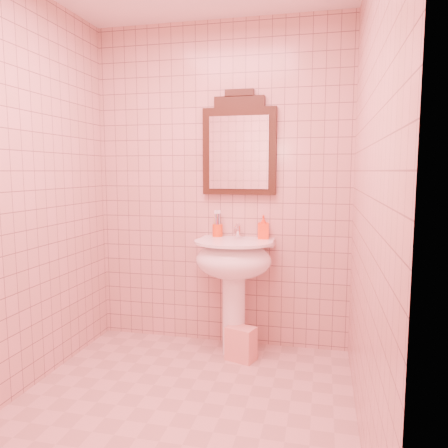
% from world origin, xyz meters
% --- Properties ---
extents(floor, '(2.20, 2.20, 0.00)m').
position_xyz_m(floor, '(0.00, 0.00, 0.00)').
color(floor, tan).
rests_on(floor, ground).
extents(back_wall, '(2.00, 0.02, 2.50)m').
position_xyz_m(back_wall, '(0.00, 1.10, 1.25)').
color(back_wall, '#CC968E').
rests_on(back_wall, floor).
extents(pedestal_sink, '(0.58, 0.58, 0.86)m').
position_xyz_m(pedestal_sink, '(0.15, 0.87, 0.66)').
color(pedestal_sink, white).
rests_on(pedestal_sink, floor).
extents(faucet, '(0.04, 0.16, 0.11)m').
position_xyz_m(faucet, '(0.15, 1.01, 0.92)').
color(faucet, white).
rests_on(faucet, pedestal_sink).
extents(mirror, '(0.56, 0.06, 0.79)m').
position_xyz_m(mirror, '(0.15, 1.07, 1.56)').
color(mirror, black).
rests_on(mirror, back_wall).
extents(toothbrush_cup, '(0.08, 0.08, 0.18)m').
position_xyz_m(toothbrush_cup, '(-0.01, 1.04, 0.92)').
color(toothbrush_cup, red).
rests_on(toothbrush_cup, pedestal_sink).
extents(soap_dispenser, '(0.09, 0.09, 0.18)m').
position_xyz_m(soap_dispenser, '(0.35, 1.01, 0.95)').
color(soap_dispenser, '#F63B14').
rests_on(soap_dispenser, pedestal_sink).
extents(towel, '(0.24, 0.19, 0.25)m').
position_xyz_m(towel, '(0.23, 0.77, 0.12)').
color(towel, '#EFB38D').
rests_on(towel, floor).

